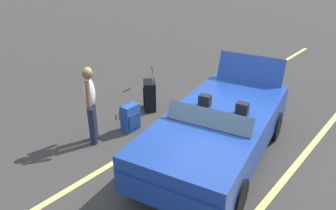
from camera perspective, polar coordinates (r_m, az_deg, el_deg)
The scene contains 7 objects.
ground_plane at distance 6.63m, azimuth 8.25°, elevation -8.80°, with size 80.00×80.00×0.00m, color #383533.
lot_line_near at distance 7.31m, azimuth -0.91°, elevation -4.97°, with size 18.00×0.12×0.01m, color #EAE066.
lot_line_mid at distance 6.19m, azimuth 18.87°, elevation -12.86°, with size 18.00×0.12×0.01m, color #EAE066.
convertible_car at distance 6.15m, azimuth 7.92°, elevation -5.16°, with size 4.40×2.53×1.53m.
suitcase_large_black at distance 8.27m, azimuth -3.21°, elevation 1.67°, with size 0.53×0.54×1.08m.
suitcase_medium_bright at distance 7.35m, azimuth -6.50°, elevation -2.18°, with size 0.40×0.27×0.97m.
traveler_person at distance 6.79m, azimuth -13.28°, elevation 0.63°, with size 0.49×0.49×1.65m.
Camera 1 is at (4.75, 2.76, 3.70)m, focal length 35.21 mm.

